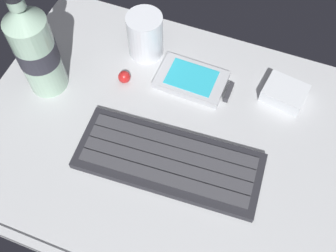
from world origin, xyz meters
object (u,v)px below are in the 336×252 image
object	(u,v)px
handheld_device	(195,81)
trackball_mouse	(124,77)
charger_block	(285,93)
keyboard	(169,161)
juice_cup	(145,37)
water_bottle	(35,49)

from	to	relation	value
handheld_device	trackball_mouse	xyz separation A→B (cm)	(-11.78, -3.94, 0.37)
charger_block	keyboard	bearing A→B (deg)	-126.57
keyboard	trackball_mouse	bearing A→B (deg)	136.92
juice_cup	trackball_mouse	size ratio (longest dim) A/B	3.86
keyboard	trackball_mouse	world-z (taller)	trackball_mouse
water_bottle	charger_block	bearing A→B (deg)	16.71
water_bottle	keyboard	bearing A→B (deg)	-15.58
handheld_device	charger_block	world-z (taller)	charger_block
juice_cup	water_bottle	xyz separation A→B (cm)	(-13.22, -12.84, 5.10)
keyboard	handheld_device	world-z (taller)	keyboard
keyboard	charger_block	xyz separation A→B (cm)	(14.00, 18.87, 0.39)
keyboard	trackball_mouse	size ratio (longest dim) A/B	13.45
water_bottle	charger_block	xyz separation A→B (cm)	(39.33, 11.81, -7.81)
juice_cup	trackball_mouse	xyz separation A→B (cm)	(-0.95, -7.69, -2.81)
trackball_mouse	keyboard	bearing A→B (deg)	-43.08
juice_cup	charger_block	size ratio (longest dim) A/B	1.21
charger_block	trackball_mouse	bearing A→B (deg)	-166.17
juice_cup	charger_block	xyz separation A→B (cm)	(26.10, -1.03, -2.71)
charger_block	trackball_mouse	size ratio (longest dim) A/B	3.18
juice_cup	water_bottle	bearing A→B (deg)	-135.85
juice_cup	water_bottle	distance (cm)	19.12
keyboard	water_bottle	world-z (taller)	water_bottle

